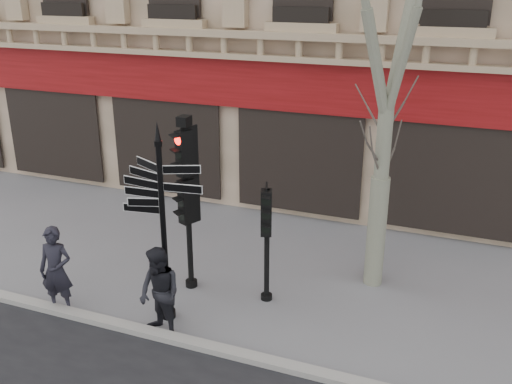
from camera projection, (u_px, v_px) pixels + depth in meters
ground at (224, 306)px, 11.42m from camera, size 80.00×80.00×0.00m
kerb at (191, 343)px, 10.18m from camera, size 80.00×0.25×0.12m
fingerpost at (161, 191)px, 10.15m from camera, size 1.68×1.68×3.89m
traffic_signal_main at (187, 183)px, 11.36m from camera, size 0.49×0.43×3.70m
traffic_signal_secondary at (267, 224)px, 11.09m from camera, size 0.48×0.41×2.40m
pedestrian_a at (56, 270)px, 10.98m from camera, size 0.73×0.57×1.78m
pedestrian_b at (160, 294)px, 10.20m from camera, size 1.04×0.94×1.75m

